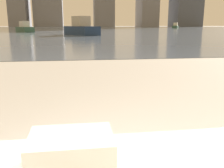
{
  "coord_description": "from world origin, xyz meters",
  "views": [
    {
      "loc": [
        -0.25,
        -0.08,
        0.99
      ],
      "look_at": [
        0.04,
        2.0,
        0.49
      ],
      "focal_mm": 40.0,
      "sensor_mm": 36.0,
      "label": 1
    }
  ],
  "objects": [
    {
      "name": "harbor_boat_2",
      "position": [
        -7.02,
        34.66,
        0.51
      ],
      "size": [
        2.96,
        3.96,
        1.42
      ],
      "color": "#335647",
      "rests_on": "harbor_water"
    },
    {
      "name": "harbor_water",
      "position": [
        0.0,
        62.0,
        0.01
      ],
      "size": [
        180.0,
        110.0,
        0.01
      ],
      "color": "slate",
      "rests_on": "ground_plane"
    },
    {
      "name": "skyline_tower_1",
      "position": [
        -24.79,
        118.0,
        11.36
      ],
      "size": [
        7.35,
        13.0,
        22.71
      ],
      "color": "slate",
      "rests_on": "ground_plane"
    },
    {
      "name": "harbor_boat_4",
      "position": [
        0.16,
        24.45,
        0.63
      ],
      "size": [
        3.44,
        4.9,
        1.75
      ],
      "color": "navy",
      "rests_on": "harbor_water"
    },
    {
      "name": "harbor_boat_1",
      "position": [
        26.22,
        66.02,
        0.53
      ],
      "size": [
        3.05,
        4.11,
        1.48
      ],
      "color": "#335647",
      "rests_on": "harbor_water"
    },
    {
      "name": "towel_stack",
      "position": [
        -0.28,
        0.74,
        0.55
      ],
      "size": [
        0.3,
        0.21,
        0.12
      ],
      "color": "silver",
      "rests_on": "bathtub"
    }
  ]
}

